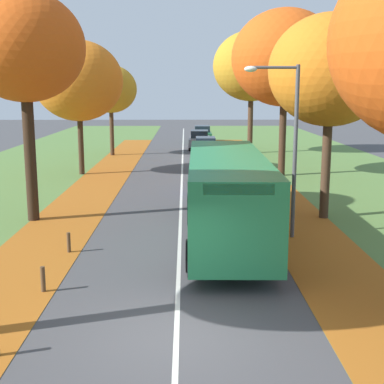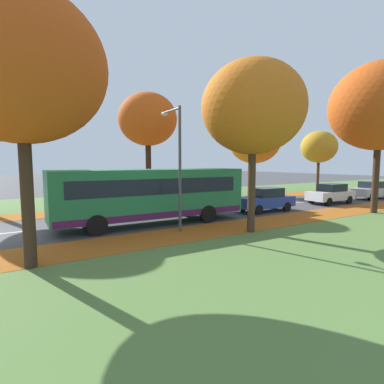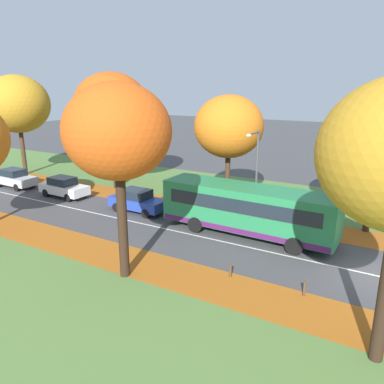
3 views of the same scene
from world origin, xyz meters
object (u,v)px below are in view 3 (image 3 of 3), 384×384
Objects in this scene: car_white_following at (64,187)px; bollard_third at (230,270)px; bollard_second at (304,289)px; streetlamp_right at (255,167)px; tree_left_near at (118,133)px; tree_right_nearest at (379,130)px; car_blue_lead at (137,201)px; tree_right_near at (229,127)px; bus at (248,208)px; tree_right_far at (17,104)px; car_silver_third_in_line at (15,178)px; tree_right_mid at (112,107)px.

bollard_third is at bearing -107.33° from car_white_following.
bollard_second is 9.45m from streetlamp_right.
tree_left_near reaches higher than tree_right_nearest.
bollard_second is 0.16× the size of car_blue_lead.
tree_right_near is at bearing 52.69° from streetlamp_right.
bus is 8.43m from car_blue_lead.
tree_right_far reaches higher than tree_right_near.
tree_right_mid is at bearing -61.09° from car_silver_third_in_line.
tree_left_near is at bearing 118.26° from bollard_third.
tree_right_far is at bearing 71.40° from bollard_third.
tree_right_mid is 0.94× the size of bus.
streetlamp_right reaches higher than bus.
tree_right_nearest is 2.01× the size of car_white_following.
car_blue_lead is (-4.26, -5.74, -6.13)m from tree_right_mid.
bus is (5.12, 4.69, 1.36)m from bollard_second.
tree_right_far is 14.71× the size of bollard_third.
bollard_second is 0.16× the size of car_white_following.
bus reaches higher than car_blue_lead.
tree_left_near is 25.28m from tree_right_far.
bollard_third is 11.05m from car_blue_lead.
tree_right_mid is (11.96, 11.03, 0.23)m from tree_left_near.
bollard_third is 17.91m from car_white_following.
car_white_following is (-3.73, -9.83, -6.12)m from tree_right_far.
tree_left_near is 2.09× the size of car_blue_lead.
tree_right_mid is at bearing 42.70° from tree_left_near.
streetlamp_right is at bearing -94.14° from tree_right_far.
bollard_second is at bearing -116.92° from tree_right_mid.
streetlamp_right is at bearing -15.47° from tree_left_near.
car_silver_third_in_line is at bearing 90.28° from car_blue_lead.
streetlamp_right is at bearing 108.63° from tree_right_nearest.
bollard_third is 0.16× the size of car_blue_lead.
tree_right_near is 22.35m from tree_right_far.
tree_right_near is (11.78, 0.23, -0.83)m from tree_left_near.
bus is at bearing 124.91° from tree_right_nearest.
tree_right_far is at bearing 73.47° from bollard_second.
tree_right_nearest is 31.75m from tree_right_far.
bollard_third is 0.16× the size of car_silver_third_in_line.
car_blue_lead reaches higher than bollard_third.
tree_right_nearest is 1.05× the size of tree_right_near.
bollard_third is 8.18m from streetlamp_right.
bus is at bearing -168.01° from streetlamp_right.
tree_right_mid reaches higher than car_white_following.
car_silver_third_in_line is at bearing 98.42° from tree_right_nearest.
tree_right_near is at bearing 25.98° from bollard_third.
tree_right_mid is 1.63× the size of streetlamp_right.
tree_right_far is 25.47m from streetlamp_right.
tree_right_mid is 14.31× the size of bollard_second.
streetlamp_right is 1.41× the size of car_white_following.
tree_left_near is 15.99m from car_white_following.
tree_right_nearest is 9.42m from tree_right_near.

